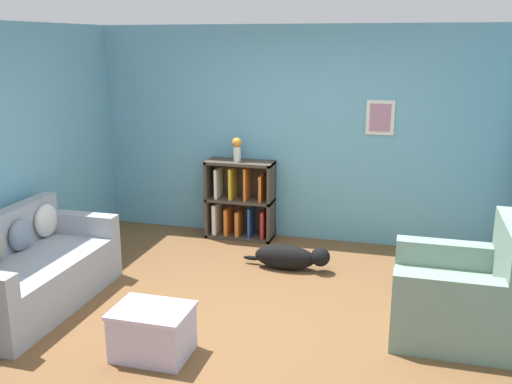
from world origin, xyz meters
The scene contains 8 objects.
ground_plane centered at (0.00, 0.00, 0.00)m, with size 14.00×14.00×0.00m, color brown.
wall_back centered at (0.00, 2.25, 1.30)m, with size 5.60×0.13×2.60m.
couch centered at (-2.01, -0.34, 0.33)m, with size 0.88×1.75×0.85m.
bookshelf centered at (-0.65, 2.03, 0.46)m, with size 0.84×0.34×0.98m.
recliner_chair centered at (1.86, 0.15, 0.35)m, with size 1.01×0.99×1.01m.
coffee_table centered at (-0.50, -0.85, 0.21)m, with size 0.60×0.46×0.40m.
dog centered at (0.18, 1.14, 0.14)m, with size 0.97×0.24×0.28m.
vase centered at (-0.68, 2.01, 1.15)m, with size 0.12×0.12×0.29m.
Camera 1 is at (1.35, -4.53, 2.42)m, focal length 40.00 mm.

